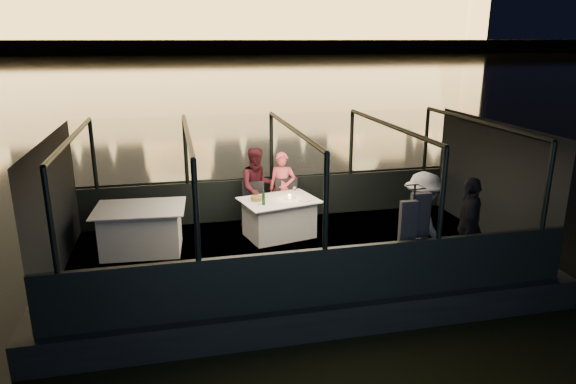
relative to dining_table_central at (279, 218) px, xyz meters
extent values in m
plane|color=black|center=(0.08, 79.14, -0.89)|extent=(500.00, 500.00, 0.00)
cube|color=black|center=(0.08, -0.86, -0.89)|extent=(8.60, 4.40, 1.00)
cube|color=black|center=(0.08, -0.86, -0.41)|extent=(8.00, 4.00, 0.04)
cube|color=black|center=(0.08, 1.14, 0.06)|extent=(8.00, 0.08, 0.90)
cube|color=black|center=(0.08, -2.86, 0.06)|extent=(8.00, 0.08, 0.90)
cube|color=#423D33|center=(0.08, 209.14, 0.11)|extent=(400.00, 140.00, 6.00)
cube|color=silver|center=(0.00, 0.00, 0.00)|extent=(1.66, 1.36, 0.77)
cube|color=beige|center=(-2.63, -0.18, 0.00)|extent=(1.70, 1.29, 0.86)
cube|color=black|center=(-0.41, 0.45, 0.06)|extent=(0.51, 0.51, 0.97)
cube|color=black|center=(0.29, 0.45, 0.06)|extent=(0.49, 0.49, 1.00)
imported|color=#E5535B|center=(0.22, 0.72, 0.36)|extent=(0.64, 0.52, 1.54)
imported|color=#3A1017|center=(-0.30, 0.72, 0.36)|extent=(0.87, 0.71, 1.67)
imported|color=silver|center=(1.97, -2.14, 0.47)|extent=(0.76, 1.19, 1.75)
imported|color=black|center=(2.68, -2.37, 0.47)|extent=(0.91, 1.06, 1.69)
cylinder|color=#133516|center=(-0.35, -0.25, 0.53)|extent=(0.08, 0.08, 0.29)
cylinder|color=olive|center=(-0.44, 0.05, 0.42)|extent=(0.26, 0.26, 0.09)
cylinder|color=yellow|center=(0.22, 0.01, 0.42)|extent=(0.07, 0.07, 0.08)
cylinder|color=white|center=(0.48, -0.17, 0.39)|extent=(0.33, 0.33, 0.02)
cylinder|color=silver|center=(-0.29, 0.18, 0.39)|extent=(0.26, 0.26, 0.01)
camera|label=1|loc=(-1.96, -9.41, 3.41)|focal=32.00mm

